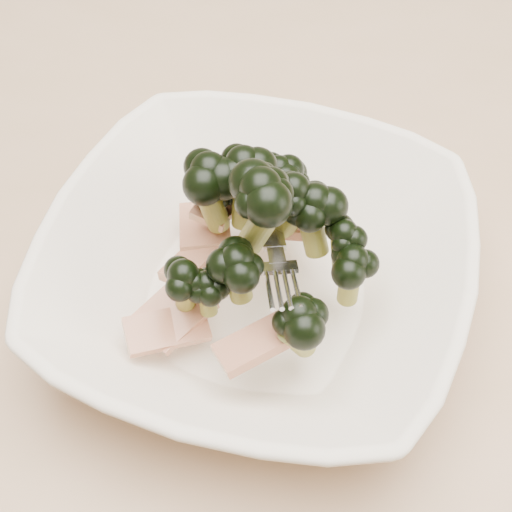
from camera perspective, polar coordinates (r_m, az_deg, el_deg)
dining_table at (r=0.62m, az=2.15°, el=-3.96°), size 1.20×0.80×0.75m
broccoli_dish at (r=0.48m, az=0.04°, el=-0.59°), size 0.35×0.35×0.14m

